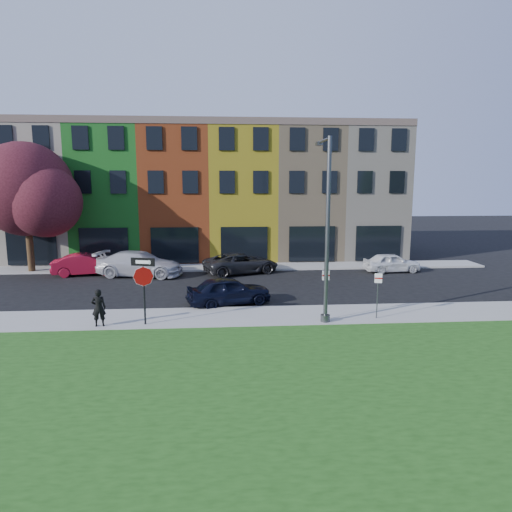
{
  "coord_description": "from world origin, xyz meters",
  "views": [
    {
      "loc": [
        -1.59,
        -16.72,
        6.12
      ],
      "look_at": [
        -0.04,
        4.0,
        2.67
      ],
      "focal_mm": 32.0,
      "sensor_mm": 36.0,
      "label": 1
    }
  ],
  "objects": [
    {
      "name": "parking_sign_a",
      "position": [
        2.83,
        2.18,
        1.54
      ],
      "size": [
        0.32,
        0.09,
        2.29
      ],
      "rotation": [
        0.0,
        0.0,
        0.05
      ],
      "color": "#444749",
      "rests_on": "sidewalk_near"
    },
    {
      "name": "stop_sign",
      "position": [
        -4.88,
        2.09,
        2.15
      ],
      "size": [
        1.02,
        0.32,
        2.84
      ],
      "rotation": [
        0.0,
        0.0,
        -0.27
      ],
      "color": "black",
      "rests_on": "sidewalk_near"
    },
    {
      "name": "sidewalk_near",
      "position": [
        2.0,
        3.0,
        0.06
      ],
      "size": [
        40.0,
        3.0,
        0.12
      ],
      "primitive_type": "cube",
      "color": "gray",
      "rests_on": "ground"
    },
    {
      "name": "sedan_near",
      "position": [
        -1.3,
        5.37,
        0.71
      ],
      "size": [
        4.05,
        5.11,
        1.41
      ],
      "primitive_type": "imported",
      "rotation": [
        0.0,
        0.0,
        1.88
      ],
      "color": "black",
      "rests_on": "ground"
    },
    {
      "name": "parked_car_dark",
      "position": [
        -0.36,
        13.07,
        0.69
      ],
      "size": [
        5.61,
        6.51,
        1.39
      ],
      "primitive_type": "imported",
      "rotation": [
        0.0,
        0.0,
        1.93
      ],
      "color": "black",
      "rests_on": "ground"
    },
    {
      "name": "ground",
      "position": [
        0.0,
        0.0,
        0.0
      ],
      "size": [
        120.0,
        120.0,
        0.0
      ],
      "primitive_type": "plane",
      "color": "black",
      "rests_on": "ground"
    },
    {
      "name": "parking_sign_b",
      "position": [
        5.16,
        2.21,
        1.44
      ],
      "size": [
        0.31,
        0.12,
        2.1
      ],
      "rotation": [
        0.0,
        0.0,
        -0.25
      ],
      "color": "#444749",
      "rests_on": "sidewalk_near"
    },
    {
      "name": "parked_car_white",
      "position": [
        9.8,
        12.76,
        0.64
      ],
      "size": [
        2.16,
        4.04,
        1.29
      ],
      "primitive_type": "imported",
      "rotation": [
        0.0,
        0.0,
        1.66
      ],
      "color": "white",
      "rests_on": "ground"
    },
    {
      "name": "street_lamp",
      "position": [
        2.79,
        2.11,
        4.04
      ],
      "size": [
        0.4,
        2.58,
        7.77
      ],
      "rotation": [
        0.0,
        0.0,
        -0.0
      ],
      "color": "#444749",
      "rests_on": "sidewalk_near"
    },
    {
      "name": "man",
      "position": [
        -6.74,
        1.99,
        0.91
      ],
      "size": [
        0.67,
        0.52,
        1.58
      ],
      "primitive_type": "imported",
      "rotation": [
        0.0,
        0.0,
        3.26
      ],
      "color": "black",
      "rests_on": "sidewalk_near"
    },
    {
      "name": "parked_car_red",
      "position": [
        -10.45,
        13.27,
        0.7
      ],
      "size": [
        2.96,
        4.78,
        1.4
      ],
      "primitive_type": "imported",
      "rotation": [
        0.0,
        0.0,
        1.75
      ],
      "color": "maroon",
      "rests_on": "ground"
    },
    {
      "name": "rowhouse_block",
      "position": [
        -2.5,
        21.18,
        4.99
      ],
      "size": [
        30.0,
        10.12,
        10.0
      ],
      "color": "beige",
      "rests_on": "ground"
    },
    {
      "name": "sidewalk_far",
      "position": [
        -3.0,
        15.0,
        0.06
      ],
      "size": [
        40.0,
        2.4,
        0.12
      ],
      "primitive_type": "cube",
      "color": "gray",
      "rests_on": "ground"
    },
    {
      "name": "tree_purple",
      "position": [
        -14.25,
        14.38,
        5.4
      ],
      "size": [
        7.33,
        6.41,
        8.49
      ],
      "color": "#311E10",
      "rests_on": "sidewalk_far"
    },
    {
      "name": "parked_car_silver",
      "position": [
        -6.92,
        12.66,
        0.8
      ],
      "size": [
        4.36,
        6.38,
        1.6
      ],
      "primitive_type": "imported",
      "rotation": [
        0.0,
        0.0,
        1.37
      ],
      "color": "silver",
      "rests_on": "ground"
    }
  ]
}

